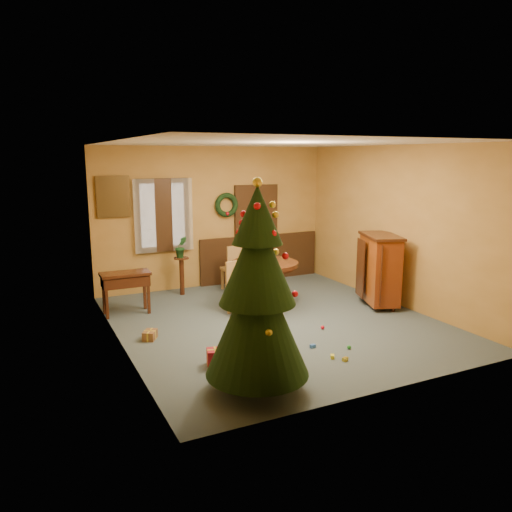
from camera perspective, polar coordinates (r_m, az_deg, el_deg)
room_envelope at (r=10.56m, az=-3.63°, el=2.69°), size 5.50×5.50×5.50m
dining_table at (r=8.99m, az=0.96°, el=-2.26°), size 1.22×1.22×0.84m
urn at (r=8.91m, az=0.97°, el=0.03°), size 0.31×0.31×0.23m
centerpiece_plant at (r=8.85m, az=0.98°, el=2.03°), size 0.36×0.31×0.40m
chair_near at (r=8.65m, az=-1.93°, el=-3.43°), size 0.48×0.48×0.92m
chair_far at (r=10.10m, az=-2.48°, el=-1.20°), size 0.42×0.42×0.95m
guitar at (r=8.35m, az=-0.02°, el=-4.68°), size 0.35×0.52×0.77m
plant_stand at (r=9.94m, az=-8.49°, el=-1.77°), size 0.29×0.29×0.75m
stand_plant at (r=9.84m, az=-8.57°, el=1.04°), size 0.23×0.19×0.42m
christmas_tree at (r=5.63m, az=0.15°, el=-4.36°), size 1.20×1.20×2.48m
writing_desk at (r=8.89m, az=-14.69°, el=-2.97°), size 0.84×0.42×0.74m
sideboard at (r=9.34m, az=13.96°, el=-1.32°), size 0.86×1.15×1.32m
gift_a at (r=6.17m, az=-1.93°, el=-13.72°), size 0.37×0.31×0.18m
gift_b at (r=6.69m, az=-4.65°, el=-11.48°), size 0.27×0.27×0.22m
gift_c at (r=7.73m, az=-12.02°, el=-8.82°), size 0.28×0.30×0.14m
gift_d at (r=6.48m, az=0.67°, el=-12.66°), size 0.38×0.24×0.13m
toy_a at (r=7.31m, az=6.50°, el=-10.19°), size 0.09×0.06×0.05m
toy_b at (r=7.33m, az=10.59°, el=-10.21°), size 0.06×0.06×0.06m
toy_c at (r=6.99m, az=8.73°, el=-11.30°), size 0.08×0.09×0.05m
toy_d at (r=8.06m, az=7.61°, el=-8.09°), size 0.06×0.06×0.06m
toy_e at (r=6.93m, az=10.16°, el=-11.53°), size 0.09×0.07×0.05m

